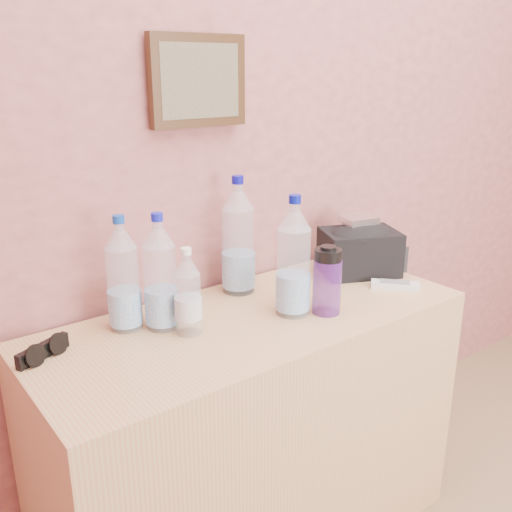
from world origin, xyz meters
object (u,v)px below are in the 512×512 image
Objects in this scene: pet_large_b at (123,280)px; ac_remote at (395,285)px; nalgene_bottle at (327,280)px; pet_large_c at (238,242)px; pet_large_a at (160,278)px; foil_packet at (358,220)px; sunglasses at (43,351)px; pet_small at (188,296)px; toiletry_bag at (359,249)px; pet_large_d at (293,263)px; dresser at (254,434)px.

pet_large_b is 2.09× the size of ac_remote.
pet_large_b is 0.55m from nalgene_bottle.
pet_large_a is at bearing -164.51° from pet_large_c.
nalgene_bottle reaches higher than foil_packet.
pet_large_c reaches higher than pet_large_b.
sunglasses is at bearing -173.99° from pet_large_c.
pet_large_c reaches higher than pet_small.
sunglasses is 1.04m from toiletry_bag.
foil_packet is (0.43, -0.09, 0.02)m from pet_large_c.
foil_packet is (0.33, 0.20, 0.08)m from nalgene_bottle.
sunglasses is 0.98× the size of ac_remote.
pet_large_a reaches higher than pet_large_b.
foil_packet is at bearing -24.79° from sunglasses.
pet_large_c is 0.64m from sunglasses.
pet_large_b is at bearing 176.29° from foil_packet.
pet_large_c is 1.48× the size of toiletry_bag.
pet_large_d is at bearing -160.74° from foil_packet.
pet_large_c is at bearing 66.44° from dresser.
pet_large_a is at bearing 154.65° from nalgene_bottle.
pet_large_c reaches higher than sunglasses.
pet_large_d is 0.11m from nalgene_bottle.
pet_large_a is 0.09m from pet_small.
pet_large_d is at bearing -84.57° from pet_large_c.
pet_small is 0.40m from nalgene_bottle.
ac_remote is (0.71, -0.19, -0.13)m from pet_large_a.
dresser is at bearing -5.74° from pet_small.
pet_large_d is (0.02, -0.23, -0.01)m from pet_large_c.
sunglasses is (-0.54, 0.11, 0.41)m from dresser.
pet_small is at bearing -141.62° from ac_remote.
pet_large_a is at bearing -33.88° from pet_large_b.
foil_packet reaches higher than dresser.
nalgene_bottle reaches higher than ac_remote.
dresser is at bearing -25.15° from pet_large_b.
toiletry_bag is (0.81, -0.08, -0.05)m from pet_large_b.
ac_remote is 0.61× the size of toiletry_bag.
pet_large_c reaches higher than ac_remote.
pet_large_c reaches higher than pet_large_d.
pet_large_a is 0.10m from pet_large_b.
nalgene_bottle is 0.76m from sunglasses.
pet_large_c is (0.39, 0.03, 0.02)m from pet_large_b.
pet_large_b is 0.84m from ac_remote.
pet_large_d is (0.10, -0.05, 0.54)m from dresser.
ac_remote is (0.48, -0.10, 0.40)m from dresser.
sunglasses is 0.60× the size of toiletry_bag.
toiletry_bag is (0.73, -0.03, -0.06)m from pet_large_a.
pet_large_d reaches higher than pet_large_a.
pet_small is 1.19× the size of nalgene_bottle.
foil_packet is (0.03, 0.19, 0.17)m from ac_remote.
pet_large_b reaches higher than pet_small.
ac_remote is at bearing -35.00° from pet_large_c.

